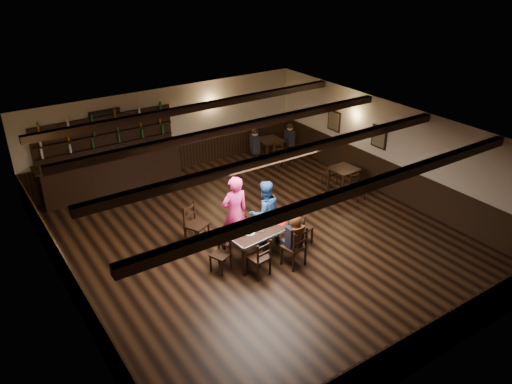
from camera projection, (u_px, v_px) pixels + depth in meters
ground at (259, 239)px, 12.30m from camera, size 10.00×10.00×0.00m
room_shell at (259, 175)px, 11.55m from camera, size 9.02×10.02×2.71m
dining_table at (262, 230)px, 11.39m from camera, size 1.83×1.05×0.75m
chair_near_left at (261, 256)px, 10.72m from camera, size 0.48×0.46×0.91m
chair_near_right at (297, 245)px, 11.02m from camera, size 0.52×0.50×0.98m
chair_end_left at (222, 251)px, 10.99m from camera, size 0.48×0.49×0.82m
chair_end_right at (300, 226)px, 11.86m from camera, size 0.48×0.49×0.89m
chair_far_pushed at (193, 221)px, 11.91m from camera, size 0.64×0.63×1.03m
woman_pink at (235, 213)px, 11.61m from camera, size 0.70×0.48×1.84m
man_blue at (265, 213)px, 11.85m from camera, size 0.86×0.71×1.62m
seated_person at (295, 233)px, 10.94m from camera, size 0.35×0.53×0.86m
cake at (249, 231)px, 11.12m from camera, size 0.29×0.29×0.09m
plate_stack_a at (262, 228)px, 11.20m from camera, size 0.15×0.15×0.14m
plate_stack_b at (270, 220)px, 11.46m from camera, size 0.18×0.18×0.21m
tea_light at (259, 224)px, 11.43m from camera, size 0.05×0.05×0.06m
salt_shaker at (273, 222)px, 11.49m from camera, size 0.04×0.04×0.10m
pepper_shaker at (278, 222)px, 11.47m from camera, size 0.04×0.04×0.09m
drink_glass at (266, 219)px, 11.59m from camera, size 0.06×0.06×0.10m
menu_red at (281, 222)px, 11.57m from camera, size 0.38×0.34×0.00m
menu_blue at (278, 217)px, 11.76m from camera, size 0.36×0.29×0.00m
bar_counter at (112, 167)px, 14.48m from camera, size 4.25×0.70×2.20m
back_table_a at (344, 172)px, 14.36m from camera, size 0.75×0.75×0.75m
back_table_b at (270, 142)px, 16.45m from camera, size 0.79×0.79×0.75m
bg_patron_left at (255, 140)px, 16.01m from camera, size 0.34×0.43×0.79m
bg_patron_right at (290, 135)px, 16.57m from camera, size 0.27×0.38×0.74m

